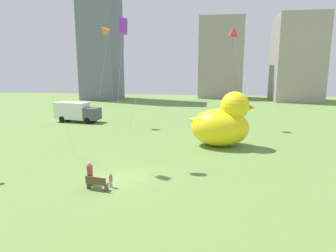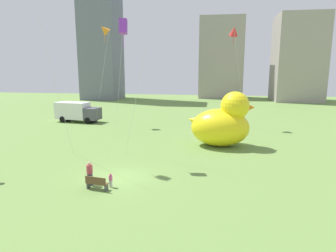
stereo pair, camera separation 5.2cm
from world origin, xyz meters
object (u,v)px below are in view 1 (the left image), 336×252
(kite_orange, at_px, (104,30))
(kite_purple, at_px, (123,27))
(park_bench, at_px, (97,183))
(kite_red, at_px, (234,31))
(person_adult, at_px, (90,172))
(box_truck, at_px, (77,112))
(person_child, at_px, (111,180))
(giant_inflatable_duck, at_px, (222,123))

(kite_orange, distance_m, kite_purple, 17.50)
(park_bench, bearing_deg, kite_orange, 108.50)
(park_bench, height_order, kite_red, kite_red)
(park_bench, bearing_deg, kite_purple, 88.89)
(person_adult, bearing_deg, park_bench, -43.58)
(kite_orange, bearing_deg, kite_red, 2.66)
(person_adult, bearing_deg, box_truck, 117.45)
(person_child, height_order, kite_purple, kite_purple)
(person_child, xyz_separation_m, kite_purple, (-0.62, 5.68, 10.23))
(person_child, relative_size, kite_orange, 0.07)
(park_bench, height_order, giant_inflatable_duck, giant_inflatable_duck)
(person_child, distance_m, box_truck, 26.29)
(park_bench, height_order, person_adult, person_adult)
(person_adult, bearing_deg, kite_purple, 81.03)
(person_child, height_order, giant_inflatable_duck, giant_inflatable_duck)
(park_bench, height_order, kite_purple, kite_purple)
(person_adult, bearing_deg, giant_inflatable_duck, 52.92)
(park_bench, relative_size, kite_purple, 0.13)
(kite_red, distance_m, kite_purple, 19.00)
(person_child, bearing_deg, kite_red, 68.57)
(park_bench, bearing_deg, kite_red, 67.45)
(giant_inflatable_duck, bearing_deg, person_child, -121.82)
(person_adult, distance_m, kite_orange, 25.17)
(person_adult, distance_m, box_truck, 25.43)
(person_adult, relative_size, person_child, 1.69)
(box_truck, bearing_deg, kite_purple, -53.53)
(kite_orange, distance_m, kite_red, 16.81)
(park_bench, bearing_deg, giant_inflatable_duck, 56.89)
(kite_red, height_order, kite_purple, kite_red)
(park_bench, relative_size, giant_inflatable_duck, 0.23)
(giant_inflatable_duck, relative_size, kite_red, 0.51)
(person_child, distance_m, kite_purple, 11.72)
(giant_inflatable_duck, bearing_deg, box_truck, 152.29)
(kite_purple, bearing_deg, park_bench, -91.11)
(giant_inflatable_duck, relative_size, box_truck, 0.98)
(kite_red, bearing_deg, person_child, -111.43)
(box_truck, distance_m, kite_red, 24.43)
(person_adult, height_order, kite_purple, kite_purple)
(person_adult, bearing_deg, person_child, -6.14)
(person_adult, distance_m, person_child, 1.54)
(person_child, height_order, box_truck, box_truck)
(park_bench, distance_m, person_adult, 1.12)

